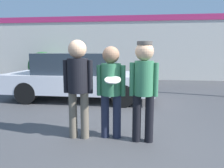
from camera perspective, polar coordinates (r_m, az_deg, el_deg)
The scene contains 7 objects.
ground_plane at distance 4.16m, azimuth 0.92°, elevation -13.96°, with size 56.00×56.00×0.00m, color #3F3F42.
storefront_building at distance 12.13m, azimuth 5.50°, elevation 9.48°, with size 24.00×0.22×3.44m.
person_left at distance 3.95m, azimuth -8.87°, elevation 1.08°, with size 0.54×0.37×1.79m.
person_middle_with_frisbee at distance 3.93m, azimuth -0.27°, elevation -0.07°, with size 0.52×0.57×1.68m.
person_right at distance 3.78m, azimuth 8.29°, elevation 0.38°, with size 0.49×0.32×1.76m.
parked_car_near at distance 7.23m, azimuth -8.46°, elevation 1.95°, with size 4.72×1.90×1.51m.
shrub at distance 12.36m, azimuth -17.63°, elevation 4.51°, with size 1.52×1.52×1.52m.
Camera 1 is at (0.44, -3.81, 1.61)m, focal length 35.00 mm.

